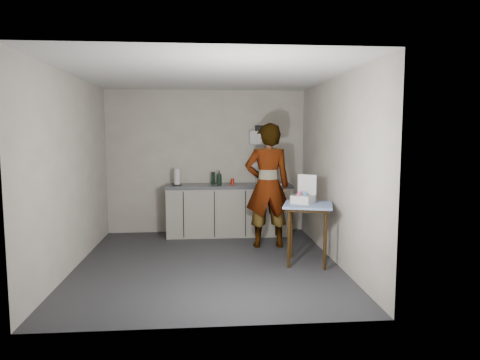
{
  "coord_description": "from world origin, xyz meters",
  "views": [
    {
      "loc": [
        -0.03,
        -5.86,
        1.81
      ],
      "look_at": [
        0.49,
        0.45,
        1.13
      ],
      "focal_mm": 32.0,
      "sensor_mm": 36.0,
      "label": 1
    }
  ],
  "objects": [
    {
      "name": "standing_man",
      "position": [
        0.97,
        0.83,
        0.99
      ],
      "size": [
        0.73,
        0.48,
        1.98
      ],
      "primitive_type": "imported",
      "rotation": [
        0.0,
        0.0,
        3.15
      ],
      "color": "#B2A593",
      "rests_on": "ground"
    },
    {
      "name": "kitchen_counter",
      "position": [
        0.4,
        1.7,
        0.43
      ],
      "size": [
        2.24,
        0.62,
        0.91
      ],
      "color": "black",
      "rests_on": "ground"
    },
    {
      "name": "wall_back",
      "position": [
        0.0,
        1.99,
        1.3
      ],
      "size": [
        3.6,
        0.02,
        2.6
      ],
      "primitive_type": "cube",
      "color": "#BDB5A5",
      "rests_on": "ground"
    },
    {
      "name": "ceiling",
      "position": [
        0.0,
        0.0,
        2.6
      ],
      "size": [
        3.6,
        4.0,
        0.01
      ],
      "primitive_type": "cube",
      "color": "white",
      "rests_on": "wall_back"
    },
    {
      "name": "side_table",
      "position": [
        1.39,
        -0.13,
        0.74
      ],
      "size": [
        0.81,
        0.81,
        0.85
      ],
      "rotation": [
        0.0,
        0.0,
        -0.28
      ],
      "color": "#351F0C",
      "rests_on": "ground"
    },
    {
      "name": "bakery_box",
      "position": [
        1.35,
        -0.03,
        0.93
      ],
      "size": [
        0.39,
        0.39,
        0.39
      ],
      "rotation": [
        0.0,
        0.0,
        -0.61
      ],
      "color": "white",
      "rests_on": "side_table"
    },
    {
      "name": "paper_towel",
      "position": [
        -0.52,
        1.68,
        1.05
      ],
      "size": [
        0.16,
        0.16,
        0.29
      ],
      "color": "black",
      "rests_on": "kitchen_counter"
    },
    {
      "name": "ground",
      "position": [
        0.0,
        0.0,
        0.0
      ],
      "size": [
        4.0,
        4.0,
        0.0
      ],
      "primitive_type": "plane",
      "color": "#27272C",
      "rests_on": "ground"
    },
    {
      "name": "wall_right",
      "position": [
        1.79,
        0.0,
        1.3
      ],
      "size": [
        0.02,
        4.0,
        2.6
      ],
      "primitive_type": "cube",
      "color": "#BDB5A5",
      "rests_on": "ground"
    },
    {
      "name": "dark_bottle",
      "position": [
        0.12,
        1.75,
        1.02
      ],
      "size": [
        0.06,
        0.06,
        0.22
      ],
      "primitive_type": "cylinder",
      "color": "black",
      "rests_on": "kitchen_counter"
    },
    {
      "name": "dish_rack",
      "position": [
        1.09,
        1.72,
        0.98
      ],
      "size": [
        0.45,
        0.33,
        0.31
      ],
      "color": "silver",
      "rests_on": "kitchen_counter"
    },
    {
      "name": "wall_left",
      "position": [
        -1.79,
        0.0,
        1.3
      ],
      "size": [
        0.02,
        4.0,
        2.6
      ],
      "primitive_type": "cube",
      "color": "#BDB5A5",
      "rests_on": "ground"
    },
    {
      "name": "wall_shelf",
      "position": [
        1.0,
        1.92,
        1.75
      ],
      "size": [
        0.42,
        0.18,
        0.37
      ],
      "color": "white",
      "rests_on": "ground"
    },
    {
      "name": "soap_bottle",
      "position": [
        0.22,
        1.64,
        1.04
      ],
      "size": [
        0.1,
        0.1,
        0.27
      ],
      "primitive_type": "imported",
      "rotation": [
        0.0,
        0.0,
        -0.0
      ],
      "color": "black",
      "rests_on": "kitchen_counter"
    },
    {
      "name": "soda_can",
      "position": [
        0.46,
        1.65,
        0.97
      ],
      "size": [
        0.06,
        0.06,
        0.11
      ],
      "primitive_type": "cylinder",
      "color": "red",
      "rests_on": "kitchen_counter"
    }
  ]
}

